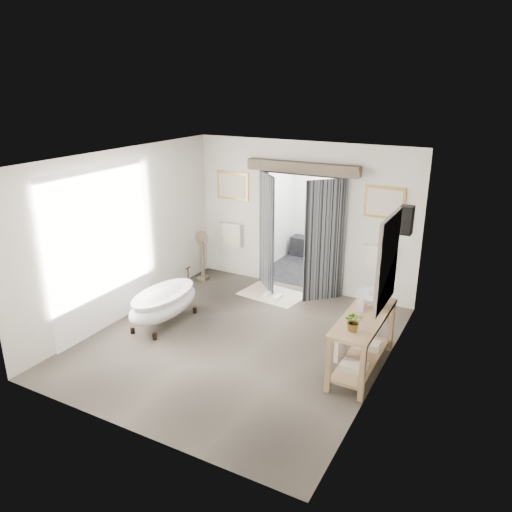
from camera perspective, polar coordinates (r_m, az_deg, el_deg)
name	(u,v)px	position (r m, az deg, el deg)	size (l,w,h in m)	color
ground_plane	(238,340)	(8.12, -2.03, -9.60)	(5.00, 5.00, 0.00)	#685E51
room_shell	(230,231)	(7.31, -2.96, 2.86)	(4.52, 5.02, 2.91)	silver
shower_room	(329,226)	(11.15, 8.30, 3.44)	(2.22, 2.01, 2.51)	black
back_wall_dressing	(299,214)	(9.47, 4.94, 4.83)	(3.82, 0.70, 2.52)	black
clawfoot_tub	(164,303)	(8.64, -10.50, -5.26)	(0.71, 1.58, 0.77)	black
vanity	(361,338)	(7.29, 11.86, -9.15)	(0.57, 1.60, 0.85)	tan
pedestal_mirror	(203,259)	(10.35, -6.11, -0.36)	(0.31, 0.20, 1.06)	brown
rug	(272,294)	(9.73, 1.89, -4.41)	(1.20, 0.80, 0.01)	beige
slippers	(272,296)	(9.60, 1.86, -4.55)	(0.34, 0.26, 0.05)	white
basin	(372,299)	(7.47, 13.09, -4.82)	(0.50, 0.50, 0.17)	white
plant	(354,321)	(6.65, 11.13, -7.32)	(0.25, 0.21, 0.27)	gray
soap_bottle_a	(361,304)	(7.24, 11.89, -5.43)	(0.09, 0.09, 0.20)	gray
soap_bottle_b	(370,294)	(7.65, 12.92, -4.25)	(0.13, 0.13, 0.16)	gray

